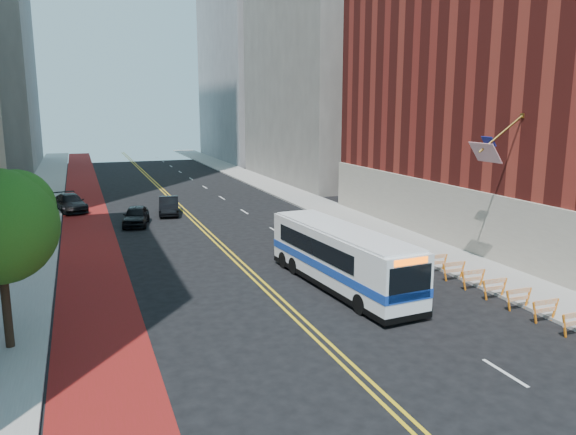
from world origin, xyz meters
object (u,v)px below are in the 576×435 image
(street_tree, at_px, (0,222))
(car_b, at_px, (169,206))
(transit_bus, at_px, (340,256))
(car_a, at_px, (136,216))
(car_c, at_px, (70,203))

(street_tree, relative_size, car_b, 1.48)
(transit_bus, xyz_separation_m, car_b, (-5.04, 22.62, -0.85))
(car_a, bearing_deg, car_b, 61.56)
(car_b, bearing_deg, car_a, -121.23)
(street_tree, xyz_separation_m, car_c, (1.94, 29.48, -4.16))
(street_tree, distance_m, car_a, 22.83)
(transit_bus, bearing_deg, car_b, 97.90)
(street_tree, bearing_deg, car_a, 72.67)
(car_c, bearing_deg, transit_bus, -77.12)
(transit_bus, bearing_deg, street_tree, -175.41)
(street_tree, relative_size, transit_bus, 0.59)
(street_tree, relative_size, car_c, 1.30)
(car_b, bearing_deg, car_c, 159.42)
(street_tree, height_order, car_a, street_tree)
(car_c, bearing_deg, car_a, -71.95)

